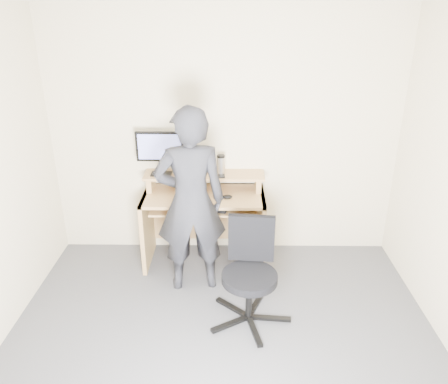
{
  "coord_description": "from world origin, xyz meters",
  "views": [
    {
      "loc": [
        0.05,
        -2.48,
        2.48
      ],
      "look_at": [
        0.0,
        1.05,
        0.95
      ],
      "focal_mm": 35.0,
      "sensor_mm": 36.0,
      "label": 1
    }
  ],
  "objects_px": {
    "desk": "(204,209)",
    "office_chair": "(250,268)",
    "monitor": "(160,149)",
    "person": "(191,202)"
  },
  "relations": [
    {
      "from": "office_chair",
      "to": "person",
      "type": "xyz_separation_m",
      "value": [
        -0.52,
        0.45,
        0.39
      ]
    },
    {
      "from": "office_chair",
      "to": "person",
      "type": "height_order",
      "value": "person"
    },
    {
      "from": "monitor",
      "to": "office_chair",
      "type": "xyz_separation_m",
      "value": [
        0.85,
        -1.01,
        -0.7
      ]
    },
    {
      "from": "monitor",
      "to": "desk",
      "type": "bearing_deg",
      "value": -5.56
    },
    {
      "from": "desk",
      "to": "person",
      "type": "xyz_separation_m",
      "value": [
        -0.09,
        -0.51,
        0.32
      ]
    },
    {
      "from": "office_chair",
      "to": "monitor",
      "type": "bearing_deg",
      "value": 135.36
    },
    {
      "from": "desk",
      "to": "office_chair",
      "type": "bearing_deg",
      "value": -66.18
    },
    {
      "from": "monitor",
      "to": "office_chair",
      "type": "bearing_deg",
      "value": -49.34
    },
    {
      "from": "monitor",
      "to": "office_chair",
      "type": "height_order",
      "value": "monitor"
    },
    {
      "from": "desk",
      "to": "monitor",
      "type": "height_order",
      "value": "monitor"
    }
  ]
}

